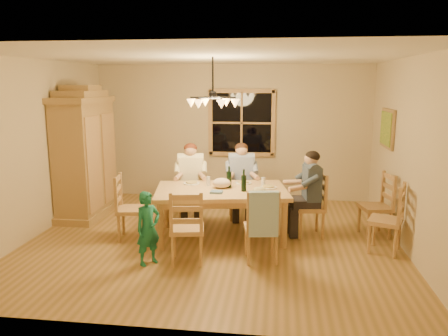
# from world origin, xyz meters

# --- Properties ---
(floor) EXTENTS (5.50, 5.50, 0.00)m
(floor) POSITION_xyz_m (0.00, 0.00, 0.00)
(floor) COLOR olive
(floor) RESTS_ON ground
(ceiling) EXTENTS (5.50, 5.00, 0.02)m
(ceiling) POSITION_xyz_m (0.00, 0.00, 2.70)
(ceiling) COLOR white
(ceiling) RESTS_ON wall_back
(wall_back) EXTENTS (5.50, 0.02, 2.70)m
(wall_back) POSITION_xyz_m (0.00, 2.50, 1.35)
(wall_back) COLOR beige
(wall_back) RESTS_ON floor
(wall_left) EXTENTS (0.02, 5.00, 2.70)m
(wall_left) POSITION_xyz_m (-2.75, 0.00, 1.35)
(wall_left) COLOR beige
(wall_left) RESTS_ON floor
(wall_right) EXTENTS (0.02, 5.00, 2.70)m
(wall_right) POSITION_xyz_m (2.75, 0.00, 1.35)
(wall_right) COLOR beige
(wall_right) RESTS_ON floor
(window) EXTENTS (1.30, 0.06, 1.30)m
(window) POSITION_xyz_m (0.20, 2.47, 1.55)
(window) COLOR black
(window) RESTS_ON wall_back
(painting) EXTENTS (0.06, 0.78, 0.64)m
(painting) POSITION_xyz_m (2.71, 1.20, 1.60)
(painting) COLOR olive
(painting) RESTS_ON wall_right
(chandelier) EXTENTS (0.77, 0.68, 0.71)m
(chandelier) POSITION_xyz_m (-0.00, 0.00, 2.08)
(chandelier) COLOR black
(chandelier) RESTS_ON ceiling
(armoire) EXTENTS (0.66, 1.40, 2.30)m
(armoire) POSITION_xyz_m (-2.42, 0.95, 1.06)
(armoire) COLOR olive
(armoire) RESTS_ON floor
(dining_table) EXTENTS (2.13, 1.52, 0.76)m
(dining_table) POSITION_xyz_m (0.11, 0.11, 0.66)
(dining_table) COLOR tan
(dining_table) RESTS_ON floor
(chair_far_left) EXTENTS (0.51, 0.49, 0.99)m
(chair_far_left) POSITION_xyz_m (-0.53, 0.94, 0.30)
(chair_far_left) COLOR #A57449
(chair_far_left) RESTS_ON floor
(chair_far_right) EXTENTS (0.51, 0.49, 0.99)m
(chair_far_right) POSITION_xyz_m (0.32, 1.09, 0.30)
(chair_far_right) COLOR #A57449
(chair_far_right) RESTS_ON floor
(chair_near_left) EXTENTS (0.51, 0.49, 0.99)m
(chair_near_left) POSITION_xyz_m (-0.22, -0.88, 0.30)
(chair_near_left) COLOR #A57449
(chair_near_left) RESTS_ON floor
(chair_near_right) EXTENTS (0.51, 0.49, 0.99)m
(chair_near_right) POSITION_xyz_m (0.75, -0.71, 0.30)
(chair_near_right) COLOR #A57449
(chair_near_right) RESTS_ON floor
(chair_end_left) EXTENTS (0.49, 0.51, 0.99)m
(chair_end_left) POSITION_xyz_m (-1.23, -0.12, 0.30)
(chair_end_left) COLOR #A57449
(chair_end_left) RESTS_ON floor
(chair_end_right) EXTENTS (0.49, 0.51, 0.99)m
(chair_end_right) POSITION_xyz_m (1.45, 0.35, 0.30)
(chair_end_right) COLOR #A57449
(chair_end_right) RESTS_ON floor
(adult_woman) EXTENTS (0.45, 0.48, 0.87)m
(adult_woman) POSITION_xyz_m (-0.53, 0.94, 0.84)
(adult_woman) COLOR beige
(adult_woman) RESTS_ON floor
(adult_plaid_man) EXTENTS (0.45, 0.48, 0.87)m
(adult_plaid_man) POSITION_xyz_m (0.32, 1.09, 0.84)
(adult_plaid_man) COLOR #354C91
(adult_plaid_man) RESTS_ON floor
(adult_slate_man) EXTENTS (0.48, 0.45, 0.87)m
(adult_slate_man) POSITION_xyz_m (1.45, 0.35, 0.84)
(adult_slate_man) COLOR #384459
(adult_slate_man) RESTS_ON floor
(towel) EXTENTS (0.39, 0.16, 0.58)m
(towel) POSITION_xyz_m (0.78, -0.90, 0.70)
(towel) COLOR #92B2C6
(towel) RESTS_ON chair_near_right
(wine_bottle_a) EXTENTS (0.08, 0.08, 0.33)m
(wine_bottle_a) POSITION_xyz_m (0.21, 0.23, 0.93)
(wine_bottle_a) COLOR black
(wine_bottle_a) RESTS_ON dining_table
(wine_bottle_b) EXTENTS (0.08, 0.08, 0.33)m
(wine_bottle_b) POSITION_xyz_m (0.45, 0.02, 0.93)
(wine_bottle_b) COLOR black
(wine_bottle_b) RESTS_ON dining_table
(plate_woman) EXTENTS (0.26, 0.26, 0.02)m
(plate_woman) POSITION_xyz_m (-0.41, 0.39, 0.77)
(plate_woman) COLOR white
(plate_woman) RESTS_ON dining_table
(plate_plaid) EXTENTS (0.26, 0.26, 0.02)m
(plate_plaid) POSITION_xyz_m (0.41, 0.51, 0.77)
(plate_plaid) COLOR white
(plate_plaid) RESTS_ON dining_table
(plate_slate) EXTENTS (0.26, 0.26, 0.02)m
(plate_slate) POSITION_xyz_m (0.81, 0.26, 0.77)
(plate_slate) COLOR white
(plate_slate) RESTS_ON dining_table
(wine_glass_a) EXTENTS (0.06, 0.06, 0.14)m
(wine_glass_a) POSITION_xyz_m (-0.13, 0.31, 0.83)
(wine_glass_a) COLOR silver
(wine_glass_a) RESTS_ON dining_table
(wine_glass_b) EXTENTS (0.06, 0.06, 0.14)m
(wine_glass_b) POSITION_xyz_m (0.73, 0.38, 0.83)
(wine_glass_b) COLOR silver
(wine_glass_b) RESTS_ON dining_table
(cap) EXTENTS (0.20, 0.20, 0.11)m
(cap) POSITION_xyz_m (0.69, -0.14, 0.82)
(cap) COLOR tan
(cap) RESTS_ON dining_table
(napkin) EXTENTS (0.20, 0.17, 0.03)m
(napkin) POSITION_xyz_m (0.07, -0.14, 0.78)
(napkin) COLOR #55739C
(napkin) RESTS_ON dining_table
(cloth_bundle) EXTENTS (0.28, 0.22, 0.15)m
(cloth_bundle) POSITION_xyz_m (0.10, 0.18, 0.84)
(cloth_bundle) COLOR #C5A88F
(cloth_bundle) RESTS_ON dining_table
(child) EXTENTS (0.41, 0.42, 0.97)m
(child) POSITION_xyz_m (-0.70, -1.02, 0.49)
(child) COLOR #197256
(child) RESTS_ON floor
(chair_spare_front) EXTENTS (0.55, 0.56, 0.99)m
(chair_spare_front) POSITION_xyz_m (2.45, -0.19, 0.30)
(chair_spare_front) COLOR #A57449
(chair_spare_front) RESTS_ON floor
(chair_spare_back) EXTENTS (0.50, 0.52, 0.99)m
(chair_spare_back) POSITION_xyz_m (2.45, 0.48, 0.30)
(chair_spare_back) COLOR #A57449
(chair_spare_back) RESTS_ON floor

